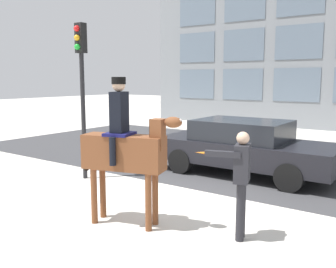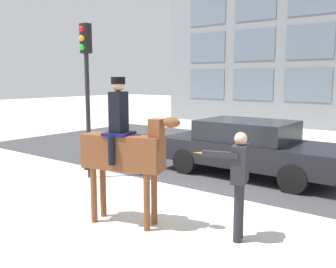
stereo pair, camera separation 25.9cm
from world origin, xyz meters
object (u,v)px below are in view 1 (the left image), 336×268
Objects in this scene: mounted_horse_lead at (125,149)px; pedestrian_bystander at (241,176)px; street_car_near_lane at (244,146)px; traffic_light at (82,76)px.

mounted_horse_lead is 1.48× the size of pedestrian_bystander.
street_car_near_lane is (0.24, 4.46, -0.58)m from mounted_horse_lead.
mounted_horse_lead is 0.66× the size of traffic_light.
mounted_horse_lead is 2.00m from pedestrian_bystander.
traffic_light reaches higher than pedestrian_bystander.
traffic_light is (-4.81, 1.12, 1.59)m from pedestrian_bystander.
traffic_light is (-2.92, 1.69, 1.26)m from mounted_horse_lead.
traffic_light reaches higher than street_car_near_lane.
pedestrian_bystander reaches higher than street_car_near_lane.
street_car_near_lane is 1.22× the size of traffic_light.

